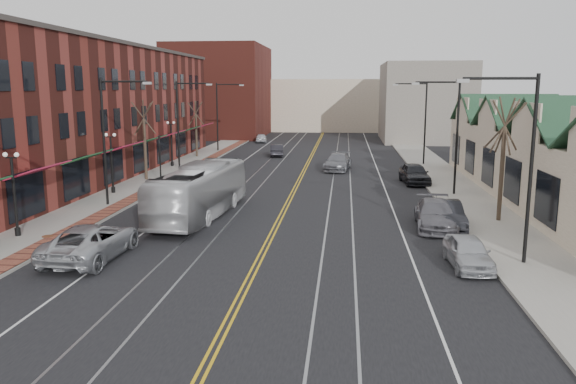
% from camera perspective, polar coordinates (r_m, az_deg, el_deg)
% --- Properties ---
extents(ground, '(160.00, 160.00, 0.00)m').
position_cam_1_polar(ground, '(20.03, -5.42, -11.71)').
color(ground, black).
rests_on(ground, ground).
extents(sidewalk_left, '(4.00, 120.00, 0.15)m').
position_cam_1_polar(sidewalk_left, '(41.95, -16.30, -0.17)').
color(sidewalk_left, gray).
rests_on(sidewalk_left, ground).
extents(sidewalk_right, '(4.00, 120.00, 0.15)m').
position_cam_1_polar(sidewalk_right, '(39.77, 17.72, -0.82)').
color(sidewalk_right, gray).
rests_on(sidewalk_right, ground).
extents(building_left, '(10.00, 50.00, 11.00)m').
position_cam_1_polar(building_left, '(50.60, -21.06, 7.51)').
color(building_left, maroon).
rests_on(building_left, ground).
extents(building_right, '(8.00, 36.00, 4.60)m').
position_cam_1_polar(building_right, '(41.10, 26.11, 2.10)').
color(building_right, '#C2B095').
rests_on(building_right, ground).
extents(backdrop_left, '(14.00, 18.00, 14.00)m').
position_cam_1_polar(backdrop_left, '(90.35, -6.91, 10.11)').
color(backdrop_left, maroon).
rests_on(backdrop_left, ground).
extents(backdrop_mid, '(22.00, 14.00, 9.00)m').
position_cam_1_polar(backdrop_mid, '(103.28, 3.78, 8.83)').
color(backdrop_mid, '#C2B095').
rests_on(backdrop_mid, ground).
extents(backdrop_right, '(12.00, 16.00, 11.00)m').
position_cam_1_polar(backdrop_right, '(83.96, 13.69, 8.84)').
color(backdrop_right, slate).
rests_on(backdrop_right, ground).
extents(streetlight_l_1, '(3.33, 0.25, 8.00)m').
position_cam_1_polar(streetlight_l_1, '(37.31, -17.62, 6.15)').
color(streetlight_l_1, black).
rests_on(streetlight_l_1, sidewalk_left).
extents(streetlight_l_2, '(3.33, 0.25, 8.00)m').
position_cam_1_polar(streetlight_l_2, '(52.36, -10.67, 7.58)').
color(streetlight_l_2, black).
rests_on(streetlight_l_2, sidewalk_left).
extents(streetlight_l_3, '(3.33, 0.25, 8.00)m').
position_cam_1_polar(streetlight_l_3, '(67.84, -6.84, 8.33)').
color(streetlight_l_3, black).
rests_on(streetlight_l_3, sidewalk_left).
extents(streetlight_r_0, '(3.33, 0.25, 8.00)m').
position_cam_1_polar(streetlight_r_0, '(25.39, 22.62, 3.98)').
color(streetlight_r_0, black).
rests_on(streetlight_r_0, sidewalk_right).
extents(streetlight_r_1, '(3.33, 0.25, 8.00)m').
position_cam_1_polar(streetlight_r_1, '(40.91, 16.23, 6.57)').
color(streetlight_r_1, black).
rests_on(streetlight_r_1, sidewalk_right).
extents(streetlight_r_2, '(3.33, 0.25, 8.00)m').
position_cam_1_polar(streetlight_r_2, '(56.70, 13.35, 7.70)').
color(streetlight_r_2, black).
rests_on(streetlight_r_2, sidewalk_right).
extents(lamppost_l_1, '(0.84, 0.28, 4.27)m').
position_cam_1_polar(lamppost_l_1, '(31.40, -26.03, -0.38)').
color(lamppost_l_1, black).
rests_on(lamppost_l_1, sidewalk_left).
extents(lamppost_l_2, '(0.84, 0.28, 4.27)m').
position_cam_1_polar(lamppost_l_2, '(41.93, -17.46, 2.71)').
color(lamppost_l_2, black).
rests_on(lamppost_l_2, sidewalk_left).
extents(lamppost_l_3, '(0.84, 0.28, 4.27)m').
position_cam_1_polar(lamppost_l_3, '(54.98, -11.75, 4.73)').
color(lamppost_l_3, black).
rests_on(lamppost_l_3, sidewalk_left).
extents(tree_left_near, '(1.78, 1.37, 6.48)m').
position_cam_1_polar(tree_left_near, '(47.22, -14.36, 5.29)').
color(tree_left_near, '#382B21').
rests_on(tree_left_near, sidewalk_left).
extents(tree_left_far, '(1.66, 1.28, 6.02)m').
position_cam_1_polar(tree_left_far, '(62.46, -9.32, 6.47)').
color(tree_left_far, '#382B21').
rests_on(tree_left_far, sidewalk_left).
extents(tree_right_mid, '(1.90, 1.46, 6.93)m').
position_cam_1_polar(tree_right_mid, '(33.57, 20.98, 3.32)').
color(tree_right_mid, '#382B21').
rests_on(tree_right_mid, sidewalk_right).
extents(manhole_far, '(0.60, 0.60, 0.02)m').
position_cam_1_polar(manhole_far, '(31.02, -23.20, -4.15)').
color(manhole_far, '#592D19').
rests_on(manhole_far, sidewalk_left).
extents(traffic_signal, '(0.18, 0.15, 3.80)m').
position_cam_1_polar(traffic_signal, '(44.84, -12.88, 3.60)').
color(traffic_signal, black).
rests_on(traffic_signal, sidewalk_left).
extents(transit_bus, '(3.58, 11.29, 3.09)m').
position_cam_1_polar(transit_bus, '(33.46, -8.95, 0.04)').
color(transit_bus, silver).
rests_on(transit_bus, ground).
extents(parked_suv, '(2.86, 5.85, 1.60)m').
position_cam_1_polar(parked_suv, '(26.68, -19.33, -4.76)').
color(parked_suv, '#B0B2B8').
rests_on(parked_suv, ground).
extents(parked_car_a, '(1.75, 4.03, 1.35)m').
position_cam_1_polar(parked_car_a, '(25.24, 17.82, -5.83)').
color(parked_car_a, '#B4B6BB').
rests_on(parked_car_a, ground).
extents(parked_car_b, '(1.62, 4.51, 1.48)m').
position_cam_1_polar(parked_car_b, '(31.90, 15.76, -2.22)').
color(parked_car_b, black).
rests_on(parked_car_b, ground).
extents(parked_car_c, '(2.47, 5.34, 1.51)m').
position_cam_1_polar(parked_car_c, '(31.67, 14.75, -2.23)').
color(parked_car_c, slate).
rests_on(parked_car_c, ground).
extents(parked_car_d, '(2.36, 4.95, 1.63)m').
position_cam_1_polar(parked_car_d, '(45.94, 12.73, 1.84)').
color(parked_car_d, '#212327').
rests_on(parked_car_d, ground).
extents(distant_car_left, '(1.90, 4.17, 1.32)m').
position_cam_1_polar(distant_car_left, '(63.06, -1.15, 4.26)').
color(distant_car_left, black).
rests_on(distant_car_left, ground).
extents(distant_car_right, '(2.78, 5.54, 1.55)m').
position_cam_1_polar(distant_car_right, '(52.39, 5.07, 3.05)').
color(distant_car_right, slate).
rests_on(distant_car_right, ground).
extents(distant_car_far, '(1.95, 3.88, 1.27)m').
position_cam_1_polar(distant_car_far, '(79.11, -2.74, 5.51)').
color(distant_car_far, silver).
rests_on(distant_car_far, ground).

